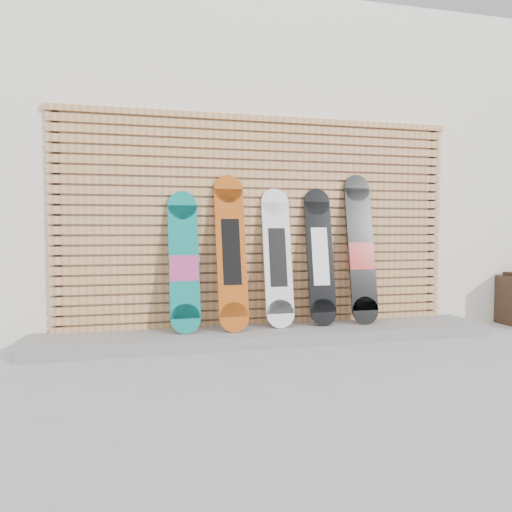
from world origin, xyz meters
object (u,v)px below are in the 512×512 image
object	(u,v)px
snowboard_0	(184,262)
snowboard_4	(361,250)
snowboard_1	(231,252)
snowboard_3	(320,256)
snowboard_2	(278,257)

from	to	relation	value
snowboard_0	snowboard_4	bearing A→B (deg)	0.40
snowboard_1	snowboard_3	distance (m)	0.96
snowboard_3	snowboard_4	world-z (taller)	snowboard_4
snowboard_3	snowboard_1	bearing A→B (deg)	-177.22
snowboard_1	snowboard_4	bearing A→B (deg)	1.30
snowboard_0	snowboard_1	bearing A→B (deg)	-2.33
snowboard_1	snowboard_4	distance (m)	1.42
snowboard_0	snowboard_1	world-z (taller)	snowboard_1
snowboard_2	snowboard_3	size ratio (longest dim) A/B	0.99
snowboard_0	snowboard_4	xyz separation A→B (m)	(1.88, 0.01, 0.10)
snowboard_0	snowboard_3	distance (m)	1.42
snowboard_0	snowboard_4	world-z (taller)	snowboard_4
snowboard_3	snowboard_4	distance (m)	0.47
snowboard_0	snowboard_4	size ratio (longest dim) A/B	0.87
snowboard_2	snowboard_4	xyz separation A→B (m)	(0.93, -0.01, 0.07)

